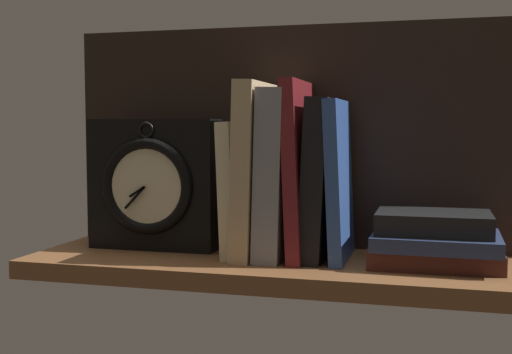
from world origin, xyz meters
TOP-DOWN VIEW (x-y plane):
  - ground_plane at (0.00, 0.00)cm, footprint 72.22×22.36cm
  - back_panel at (0.00, 10.58)cm, footprint 72.22×1.20cm
  - book_cream_twain at (-7.58, 2.05)cm, footprint 2.68×12.66cm
  - book_tan_shortstories at (-4.95, 2.05)cm, footprint 3.38×15.85cm
  - book_gray_chess at (-1.51, 2.05)cm, footprint 4.22×14.93cm
  - book_maroon_dawkins at (1.53, 2.05)cm, footprint 2.99×14.86cm
  - book_black_skeptic at (4.29, 2.05)cm, footprint 4.03×13.07cm
  - book_blue_modern at (6.99, 2.05)cm, footprint 2.84×13.58cm
  - framed_clock at (-20.72, 2.40)cm, footprint 19.32×6.90cm
  - book_stack_side at (19.69, 1.14)cm, footprint 17.27×13.68cm

SIDE VIEW (x-z plane):
  - ground_plane at x=0.00cm, z-range -2.50..0.00cm
  - book_stack_side at x=19.69cm, z-range -0.24..6.86cm
  - book_cream_twain at x=-7.58cm, z-range -0.03..18.89cm
  - framed_clock at x=-20.72cm, z-range 0.00..19.32cm
  - book_blue_modern at x=6.99cm, z-range -0.03..21.83cm
  - book_black_skeptic at x=4.29cm, z-range -0.06..22.12cm
  - book_gray_chess at x=-1.51cm, z-range -0.04..23.35cm
  - book_tan_shortstories at x=-4.95cm, z-range -0.03..24.38cm
  - book_maroon_dawkins at x=1.53cm, z-range -0.03..24.53cm
  - back_panel at x=0.00cm, z-range 0.00..33.33cm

